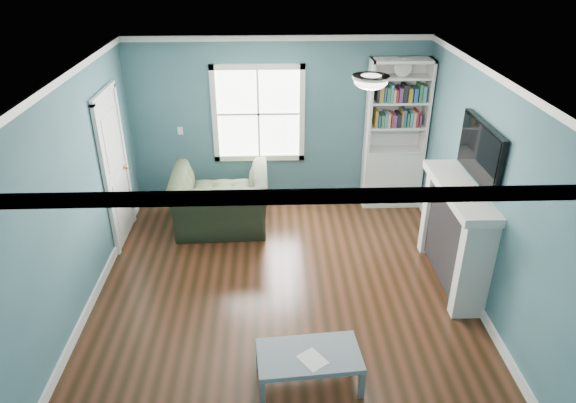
{
  "coord_description": "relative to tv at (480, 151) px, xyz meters",
  "views": [
    {
      "loc": [
        -0.11,
        -5.01,
        3.85
      ],
      "look_at": [
        0.08,
        0.4,
        1.03
      ],
      "focal_mm": 32.0,
      "sensor_mm": 36.0,
      "label": 1
    }
  ],
  "objects": [
    {
      "name": "ceiling_fixture",
      "position": [
        -1.3,
        -0.1,
        0.82
      ],
      "size": [
        0.38,
        0.38,
        0.15
      ],
      "color": "white",
      "rests_on": "room_walls"
    },
    {
      "name": "window",
      "position": [
        -2.5,
        2.29,
        -0.27
      ],
      "size": [
        1.4,
        0.06,
        1.5
      ],
      "color": "white",
      "rests_on": "room_walls"
    },
    {
      "name": "room_walls",
      "position": [
        -2.2,
        -0.2,
        -0.14
      ],
      "size": [
        5.0,
        5.0,
        5.0
      ],
      "color": "#355866",
      "rests_on": "ground"
    },
    {
      "name": "fireplace",
      "position": [
        -0.12,
        0.0,
        -1.09
      ],
      "size": [
        0.44,
        1.58,
        1.3
      ],
      "color": "black",
      "rests_on": "ground"
    },
    {
      "name": "coffee_table",
      "position": [
        -1.99,
        -1.6,
        -1.42
      ],
      "size": [
        1.02,
        0.61,
        0.35
      ],
      "rotation": [
        0.0,
        0.0,
        0.08
      ],
      "color": "#535E64",
      "rests_on": "ground"
    },
    {
      "name": "paper_sheet",
      "position": [
        -1.96,
        -1.68,
        -1.37
      ],
      "size": [
        0.31,
        0.32,
        0.0
      ],
      "primitive_type": "cube",
      "rotation": [
        0.0,
        0.0,
        0.61
      ],
      "color": "white",
      "rests_on": "coffee_table"
    },
    {
      "name": "light_switch",
      "position": [
        -3.7,
        2.28,
        -0.52
      ],
      "size": [
        0.08,
        0.01,
        0.12
      ],
      "primitive_type": "cube",
      "color": "white",
      "rests_on": "room_walls"
    },
    {
      "name": "floor",
      "position": [
        -2.2,
        -0.2,
        -1.72
      ],
      "size": [
        5.0,
        5.0,
        0.0
      ],
      "primitive_type": "plane",
      "color": "black",
      "rests_on": "ground"
    },
    {
      "name": "trim",
      "position": [
        -2.2,
        -0.2,
        -0.49
      ],
      "size": [
        4.5,
        5.0,
        2.6
      ],
      "color": "white",
      "rests_on": "ground"
    },
    {
      "name": "bookshelf",
      "position": [
        -0.43,
        2.1,
        -0.8
      ],
      "size": [
        0.9,
        0.35,
        2.31
      ],
      "color": "silver",
      "rests_on": "ground"
    },
    {
      "name": "recliner",
      "position": [
        -3.05,
        1.4,
        -1.14
      ],
      "size": [
        1.37,
        0.91,
        1.18
      ],
      "primitive_type": "imported",
      "rotation": [
        0.0,
        0.0,
        -3.11
      ],
      "color": "black",
      "rests_on": "ground"
    },
    {
      "name": "door",
      "position": [
        -4.42,
        1.2,
        -0.65
      ],
      "size": [
        0.12,
        0.98,
        2.17
      ],
      "color": "silver",
      "rests_on": "ground"
    },
    {
      "name": "tv",
      "position": [
        0.0,
        0.0,
        0.0
      ],
      "size": [
        0.06,
        1.1,
        0.65
      ],
      "primitive_type": "cube",
      "color": "black",
      "rests_on": "fireplace"
    }
  ]
}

